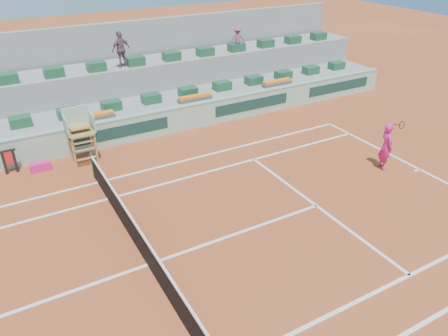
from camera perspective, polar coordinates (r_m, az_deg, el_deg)
The scene contains 16 objects.
ground at distance 13.42m, azimuth -9.92°, elevation -12.36°, with size 90.00×90.00×0.00m, color #913E1C.
seating_tier_lower at distance 22.21m, azimuth -19.87°, elevation 5.54°, with size 36.00×4.00×1.20m, color gray.
seating_tier_upper at distance 23.46m, azimuth -20.95°, elevation 8.40°, with size 36.00×2.40×2.60m, color gray.
stadium_back_wall at distance 24.72m, azimuth -22.02°, elevation 11.41°, with size 36.00×0.40×4.40m, color gray.
player_bag at distance 19.38m, azimuth -22.86°, elevation 0.18°, with size 0.83×0.37×0.37m, color #DE1C79.
spectator_mid at distance 22.98m, azimuth -13.31°, elevation 14.85°, with size 1.04×0.43×1.77m, color #744D5E.
spectator_right at distance 25.62m, azimuth 1.77°, elevation 16.50°, with size 0.89×0.51×1.38m, color #8B4556.
court_lines at distance 13.41m, azimuth -9.92°, elevation -12.34°, with size 23.89×11.09×0.01m.
tennis_net at distance 13.08m, azimuth -10.11°, elevation -10.62°, with size 0.10×11.97×1.10m.
advertising_hoarding at distance 20.19m, azimuth -18.55°, elevation 3.56°, with size 36.00×0.34×1.26m.
umpire_chair at distance 18.92m, azimuth -18.36°, elevation 4.93°, with size 1.10×0.90×2.40m.
seat_row_lower at distance 21.08m, azimuth -19.73°, elevation 6.77°, with size 32.90×0.60×0.44m.
seat_row_upper at distance 22.45m, azimuth -21.34°, elevation 11.59°, with size 32.90×0.60×0.44m.
flower_planters at distance 20.22m, azimuth -23.35°, elevation 4.88°, with size 26.80×0.36×0.28m.
towel_rack at distance 19.50m, azimuth -26.26°, elevation 0.98°, with size 0.64×0.11×1.03m.
tennis_player at distance 18.88m, azimuth 20.42°, elevation 2.69°, with size 0.72×0.99×2.28m.
Camera 1 is at (-2.91, -9.76, 8.73)m, focal length 35.00 mm.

